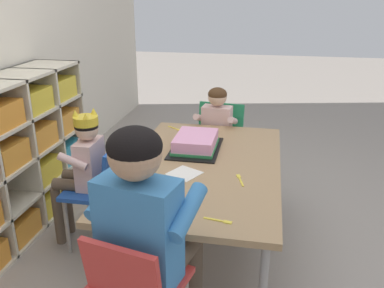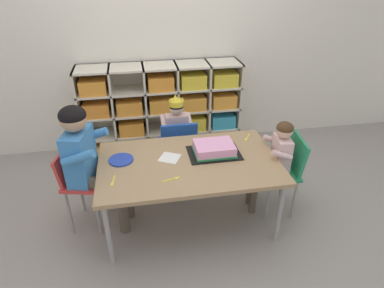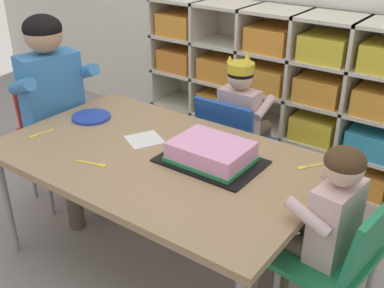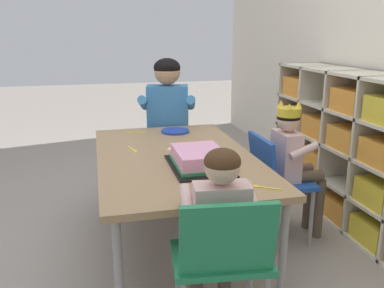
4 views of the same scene
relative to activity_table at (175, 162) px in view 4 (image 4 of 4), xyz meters
name	(u,v)px [view 4 (image 4 of 4)]	position (x,y,z in m)	size (l,w,h in m)	color
ground	(176,248)	(0.00, 0.00, -0.54)	(16.00, 16.00, 0.00)	gray
storage_cubby_shelf	(360,156)	(-0.06, 1.22, -0.07)	(1.72, 0.35, 0.99)	beige
activity_table	(175,162)	(0.00, 0.00, 0.00)	(1.38, 0.84, 0.58)	#A37F56
classroom_chair_blue	(275,177)	(0.00, 0.61, -0.14)	(0.37, 0.32, 0.65)	#1E4CA8
child_with_crown	(293,154)	(0.00, 0.72, -0.01)	(0.30, 0.31, 0.85)	beige
classroom_chair_adult_side	(169,140)	(-0.85, 0.12, -0.11)	(0.37, 0.39, 0.67)	red
adult_helper_seated	(167,115)	(-0.75, 0.09, 0.11)	(0.47, 0.45, 1.05)	#3D7FBC
classroom_chair_guest_side	(223,258)	(0.82, 0.02, -0.12)	(0.34, 0.40, 0.68)	#238451
guest_at_table_side	(219,219)	(0.72, 0.03, -0.01)	(0.31, 0.31, 0.83)	beige
birthday_cake_on_tray	(199,159)	(0.22, 0.08, 0.08)	(0.41, 0.29, 0.09)	black
paper_plate_stack	(175,131)	(-0.52, 0.10, 0.04)	(0.19, 0.19, 0.01)	#233DA3
paper_napkin_square	(183,147)	(-0.14, 0.07, 0.04)	(0.15, 0.15, 0.00)	white
fork_near_cake_tray	(264,187)	(0.57, 0.28, 0.04)	(0.09, 0.12, 0.00)	yellow
fork_near_child_seat	(133,150)	(-0.16, -0.22, 0.04)	(0.13, 0.05, 0.00)	yellow
fork_at_table_front_edge	(135,132)	(-0.57, -0.17, 0.04)	(0.03, 0.12, 0.00)	yellow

